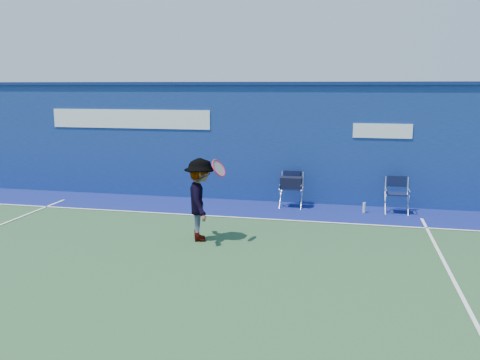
% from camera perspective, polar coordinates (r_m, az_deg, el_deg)
% --- Properties ---
extents(ground, '(80.00, 80.00, 0.00)m').
position_cam_1_polar(ground, '(8.82, -7.40, -9.30)').
color(ground, '#2A4F2C').
rests_on(ground, ground).
extents(stadium_wall, '(24.00, 0.50, 3.08)m').
position_cam_1_polar(stadium_wall, '(13.38, -0.05, 4.41)').
color(stadium_wall, navy).
rests_on(stadium_wall, ground).
extents(out_of_bounds_strip, '(24.00, 1.80, 0.01)m').
position_cam_1_polar(out_of_bounds_strip, '(12.59, -1.11, -3.14)').
color(out_of_bounds_strip, navy).
rests_on(out_of_bounds_strip, ground).
extents(court_lines, '(24.00, 12.00, 0.01)m').
position_cam_1_polar(court_lines, '(9.35, -6.16, -8.03)').
color(court_lines, white).
rests_on(court_lines, out_of_bounds_strip).
extents(directors_chair_left, '(0.53, 0.49, 0.89)m').
position_cam_1_polar(directors_chair_left, '(12.66, 5.77, -1.37)').
color(directors_chair_left, silver).
rests_on(directors_chair_left, ground).
extents(directors_chair_right, '(0.52, 0.46, 0.86)m').
position_cam_1_polar(directors_chair_right, '(12.58, 17.17, -2.37)').
color(directors_chair_right, silver).
rests_on(directors_chair_right, ground).
extents(water_bottle, '(0.07, 0.07, 0.25)m').
position_cam_1_polar(water_bottle, '(12.43, 13.76, -3.04)').
color(water_bottle, silver).
rests_on(water_bottle, ground).
extents(tennis_player, '(1.01, 1.18, 1.63)m').
position_cam_1_polar(tennis_player, '(9.86, -4.45, -2.21)').
color(tennis_player, '#EA4738').
rests_on(tennis_player, ground).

